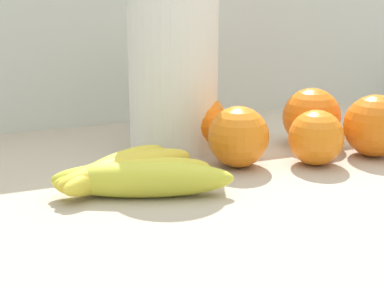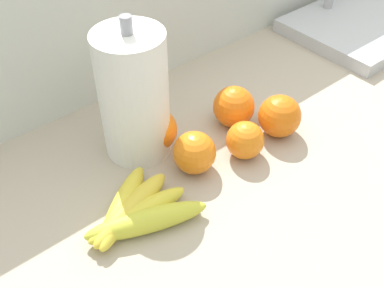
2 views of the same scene
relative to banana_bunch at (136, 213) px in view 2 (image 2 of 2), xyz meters
name	(u,v)px [view 2 (image 2 of 2)]	position (x,y,z in m)	size (l,w,h in m)	color
counter	(262,263)	(0.36, 0.00, -0.49)	(1.70, 0.65, 0.94)	#ADA08C
wall_back	(180,146)	(0.36, 0.35, -0.31)	(2.10, 0.06, 1.30)	silver
banana_bunch	(136,213)	(0.00, 0.00, 0.00)	(0.20, 0.17, 0.04)	gold
orange_front	(234,107)	(0.29, 0.08, 0.02)	(0.08, 0.08, 0.08)	orange
orange_back_right	(280,116)	(0.34, 0.01, 0.02)	(0.08, 0.08, 0.08)	orange
orange_back_left	(245,140)	(0.25, 0.00, 0.02)	(0.07, 0.07, 0.07)	orange
orange_center	(155,130)	(0.13, 0.13, 0.02)	(0.08, 0.08, 0.08)	orange
orange_right	(194,153)	(0.15, 0.03, 0.02)	(0.08, 0.08, 0.08)	orange
paper_towel_roll	(134,96)	(0.10, 0.15, 0.10)	(0.12, 0.12, 0.27)	white
sink_basin	(357,26)	(0.81, 0.15, 0.00)	(0.33, 0.30, 0.19)	#B7BABF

